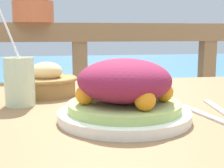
% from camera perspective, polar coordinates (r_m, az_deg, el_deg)
% --- Properties ---
extents(patio_table, '(1.16, 0.95, 0.76)m').
position_cam_1_polar(patio_table, '(0.77, -0.69, -11.57)').
color(patio_table, olive).
rests_on(patio_table, ground_plane).
extents(railing_fence, '(2.80, 0.08, 0.99)m').
position_cam_1_polar(railing_fence, '(1.58, -5.83, -0.05)').
color(railing_fence, brown).
rests_on(railing_fence, ground_plane).
extents(sea_backdrop, '(12.00, 4.00, 0.50)m').
position_cam_1_polar(sea_backdrop, '(4.11, -8.49, -0.40)').
color(sea_backdrop, teal).
rests_on(sea_backdrop, ground_plane).
extents(salad_plate, '(0.28, 0.28, 0.13)m').
position_cam_1_polar(salad_plate, '(0.65, 2.32, -1.79)').
color(salad_plate, white).
rests_on(salad_plate, patio_table).
extents(drink_glass, '(0.08, 0.07, 0.24)m').
position_cam_1_polar(drink_glass, '(0.81, -16.55, 0.45)').
color(drink_glass, beige).
rests_on(drink_glass, patio_table).
extents(bread_basket, '(0.18, 0.18, 0.10)m').
position_cam_1_polar(bread_basket, '(0.93, -11.84, 0.35)').
color(bread_basket, olive).
rests_on(bread_basket, patio_table).
extents(fork, '(0.05, 0.18, 0.00)m').
position_cam_1_polar(fork, '(0.72, 16.27, -5.29)').
color(fork, silver).
rests_on(fork, patio_table).
extents(knife, '(0.04, 0.18, 0.00)m').
position_cam_1_polar(knife, '(0.78, 18.92, -4.36)').
color(knife, silver).
rests_on(knife, patio_table).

